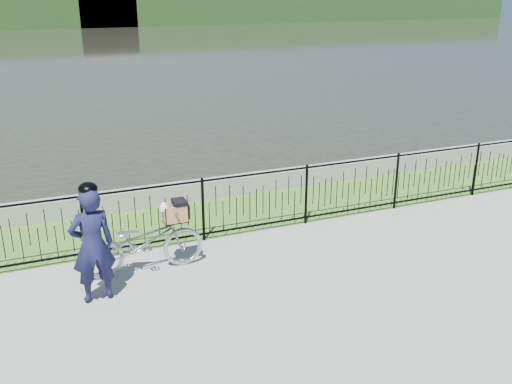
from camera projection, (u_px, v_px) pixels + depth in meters
name	position (u px, v px, depth m)	size (l,w,h in m)	color
ground	(295.00, 269.00, 9.01)	(120.00, 120.00, 0.00)	gray
grass_strip	(237.00, 212.00, 11.27)	(60.00, 2.00, 0.01)	#3E6B21
water	(75.00, 53.00, 37.69)	(120.00, 120.00, 0.00)	black
quay_wall	(220.00, 187.00, 12.07)	(60.00, 0.30, 0.40)	gray
fence	(256.00, 202.00, 10.21)	(14.00, 0.06, 1.15)	black
far_treeline	(47.00, 13.00, 60.65)	(120.00, 6.00, 3.00)	#204119
far_building_right	(107.00, 12.00, 61.46)	(6.00, 3.00, 3.20)	#AF9E8C
bicycle_rig	(144.00, 241.00, 8.79)	(1.88, 0.66, 1.12)	#ADB1B9
cyclist	(92.00, 244.00, 7.86)	(0.65, 0.46, 1.75)	#131536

